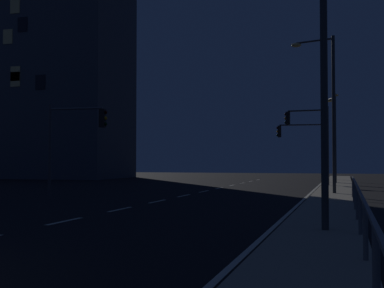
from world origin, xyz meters
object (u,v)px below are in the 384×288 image
(traffic_light_far_center, at_px, (309,131))
(traffic_light_near_right, at_px, (75,131))
(street_lamp_far_end, at_px, (327,99))
(street_lamp_across_street, at_px, (327,25))
(street_lamp_corner, at_px, (334,127))
(building_distant, at_px, (31,64))
(street_lamp_mid_block, at_px, (334,130))
(traffic_light_far_right, at_px, (304,139))

(traffic_light_far_center, relative_size, traffic_light_near_right, 1.15)
(street_lamp_far_end, xyz_separation_m, street_lamp_across_street, (0.50, -15.47, 0.00))
(traffic_light_far_center, height_order, street_lamp_corner, street_lamp_corner)
(traffic_light_near_right, relative_size, street_lamp_across_street, 0.57)
(building_distant, bearing_deg, street_lamp_far_end, -33.09)
(street_lamp_far_end, distance_m, street_lamp_mid_block, 14.10)
(street_lamp_mid_block, bearing_deg, street_lamp_corner, 90.77)
(street_lamp_across_street, bearing_deg, traffic_light_far_center, 94.73)
(street_lamp_far_end, xyz_separation_m, street_lamp_mid_block, (0.06, 14.07, -0.86))
(traffic_light_far_right, bearing_deg, traffic_light_far_center, -81.26)
(street_lamp_mid_block, bearing_deg, traffic_light_far_right, 175.83)
(street_lamp_mid_block, bearing_deg, traffic_light_far_center, -108.16)
(street_lamp_far_end, relative_size, street_lamp_across_street, 0.99)
(traffic_light_far_center, height_order, street_lamp_far_end, street_lamp_far_end)
(traffic_light_far_center, relative_size, building_distant, 0.22)
(street_lamp_across_street, relative_size, street_lamp_mid_block, 1.24)
(street_lamp_far_end, bearing_deg, street_lamp_mid_block, 89.76)
(street_lamp_mid_block, height_order, building_distant, building_distant)
(traffic_light_near_right, bearing_deg, street_lamp_across_street, -40.28)
(traffic_light_near_right, distance_m, street_lamp_far_end, 13.43)
(street_lamp_far_end, relative_size, street_lamp_mid_block, 1.22)
(traffic_light_near_right, distance_m, traffic_light_far_right, 21.28)
(traffic_light_far_center, distance_m, street_lamp_far_end, 9.39)
(traffic_light_near_right, height_order, street_lamp_mid_block, street_lamp_mid_block)
(street_lamp_across_street, bearing_deg, street_lamp_mid_block, 90.86)
(traffic_light_far_right, relative_size, street_lamp_far_end, 0.58)
(street_lamp_far_end, xyz_separation_m, street_lamp_corner, (-0.03, 20.44, -0.21))
(street_lamp_far_end, height_order, street_lamp_across_street, street_lamp_across_street)
(traffic_light_near_right, height_order, traffic_light_far_right, traffic_light_far_right)
(traffic_light_far_center, distance_m, street_lamp_corner, 11.38)
(street_lamp_far_end, height_order, street_lamp_corner, street_lamp_far_end)
(street_lamp_far_end, height_order, street_lamp_mid_block, street_lamp_far_end)
(street_lamp_far_end, xyz_separation_m, building_distant, (-32.52, 21.20, 7.54))
(traffic_light_far_right, relative_size, street_lamp_across_street, 0.58)
(street_lamp_corner, bearing_deg, street_lamp_across_street, -89.16)
(street_lamp_corner, bearing_deg, traffic_light_near_right, -116.77)
(street_lamp_far_end, relative_size, street_lamp_corner, 1.03)
(traffic_light_far_center, bearing_deg, street_lamp_corner, 82.34)
(street_lamp_corner, bearing_deg, traffic_light_far_center, -97.66)
(street_lamp_far_end, bearing_deg, street_lamp_across_street, -88.14)
(traffic_light_far_center, height_order, street_lamp_across_street, street_lamp_across_street)
(traffic_light_far_center, bearing_deg, traffic_light_near_right, -129.01)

